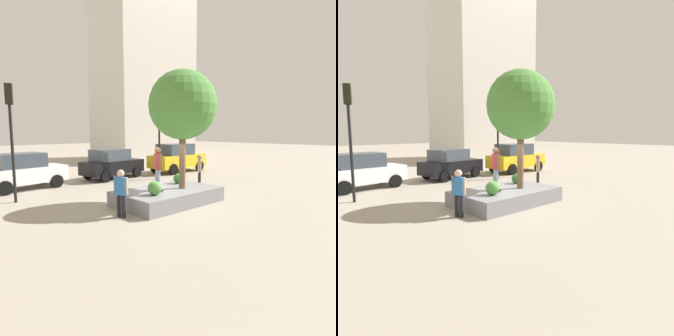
% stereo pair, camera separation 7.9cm
% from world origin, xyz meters
% --- Properties ---
extents(ground_plane, '(120.00, 120.00, 0.00)m').
position_xyz_m(ground_plane, '(0.00, 0.00, 0.00)').
color(ground_plane, '#9E9384').
extents(planter_ledge, '(4.32, 2.68, 0.61)m').
position_xyz_m(planter_ledge, '(0.09, 0.10, 0.30)').
color(planter_ledge, gray).
rests_on(planter_ledge, ground).
extents(plaza_tree, '(2.88, 2.88, 4.96)m').
position_xyz_m(plaza_tree, '(0.68, -0.17, 4.11)').
color(plaza_tree, brown).
rests_on(plaza_tree, planter_ledge).
extents(boxwood_shrub, '(0.45, 0.45, 0.45)m').
position_xyz_m(boxwood_shrub, '(1.37, 0.74, 0.83)').
color(boxwood_shrub, '#2D6628').
rests_on(boxwood_shrub, planter_ledge).
extents(hedge_clump, '(0.54, 0.54, 0.54)m').
position_xyz_m(hedge_clump, '(-1.07, -0.38, 0.88)').
color(hedge_clump, '#4C8C3D').
rests_on(hedge_clump, planter_ledge).
extents(skateboard, '(0.47, 0.82, 0.07)m').
position_xyz_m(skateboard, '(-0.41, 0.19, 0.67)').
color(skateboard, black).
rests_on(skateboard, planter_ledge).
extents(skateboarder, '(0.36, 0.55, 1.72)m').
position_xyz_m(skateboarder, '(-0.41, 0.19, 1.67)').
color(skateboarder, '#8C9EB7').
rests_on(skateboarder, skateboard).
extents(police_car, '(4.25, 2.24, 1.91)m').
position_xyz_m(police_car, '(-3.31, 7.54, 0.97)').
color(police_car, white).
rests_on(police_car, ground).
extents(sedan_parked, '(4.27, 2.34, 1.90)m').
position_xyz_m(sedan_parked, '(2.03, 7.36, 0.96)').
color(sedan_parked, black).
rests_on(sedan_parked, ground).
extents(taxi_cab, '(4.59, 2.22, 2.11)m').
position_xyz_m(taxi_cab, '(7.32, 6.69, 1.07)').
color(taxi_cab, gold).
rests_on(taxi_cab, ground).
extents(traffic_light_corner, '(0.31, 0.36, 4.60)m').
position_xyz_m(traffic_light_corner, '(4.01, 4.98, 3.13)').
color(traffic_light_corner, black).
rests_on(traffic_light_corner, ground).
extents(traffic_light_median, '(0.36, 0.37, 4.99)m').
position_xyz_m(traffic_light_median, '(-4.55, 4.73, 3.37)').
color(traffic_light_median, black).
rests_on(traffic_light_median, ground).
extents(bystander_watching, '(0.49, 0.47, 1.77)m').
position_xyz_m(bystander_watching, '(3.86, 1.55, 1.02)').
color(bystander_watching, black).
rests_on(bystander_watching, ground).
extents(passerby_with_bag, '(0.34, 0.55, 1.71)m').
position_xyz_m(passerby_with_bag, '(-2.53, -0.25, 0.99)').
color(passerby_with_bag, black).
rests_on(passerby_with_bag, ground).
extents(brick_midrise, '(9.65, 6.38, 17.18)m').
position_xyz_m(brick_midrise, '(12.00, 16.31, 8.59)').
color(brick_midrise, beige).
rests_on(brick_midrise, ground).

